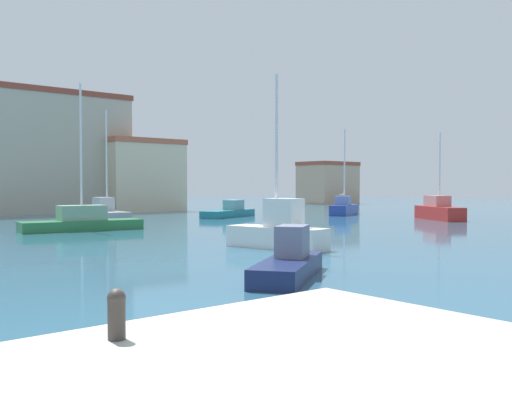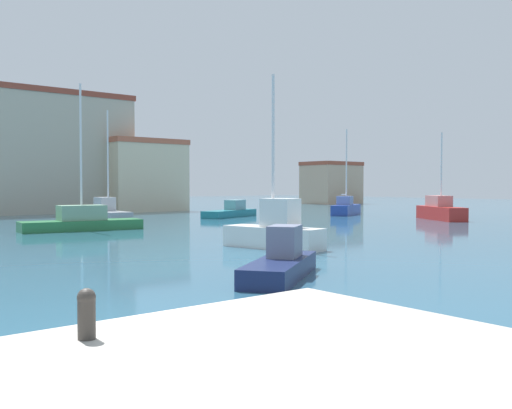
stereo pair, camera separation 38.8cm
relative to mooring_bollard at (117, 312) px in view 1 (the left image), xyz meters
The scene contains 12 objects.
water 27.19m from the mooring_bollard, 53.09° to the left, with size 160.00×160.00×0.00m, color #285670.
mooring_bollard is the anchor object (origin of this frame).
sailboat_grey_distant_north 36.72m from the mooring_bollard, 64.88° to the left, with size 2.05×5.29×7.93m.
sailboat_blue_mid_harbor 43.95m from the mooring_bollard, 38.23° to the left, with size 5.14×3.67×7.30m.
motorboat_navy_center_channel 10.00m from the mooring_bollard, 36.22° to the left, with size 4.31×3.56×1.40m.
sailboat_green_far_left 27.26m from the mooring_bollard, 67.72° to the left, with size 6.77×2.61×8.19m.
motorboat_teal_outer_mooring 39.63m from the mooring_bollard, 50.99° to the left, with size 6.08×3.72×1.35m.
sailboat_red_inner_mooring 39.01m from the mooring_bollard, 27.61° to the left, with size 3.96×5.30×6.36m.
sailboat_white_distant_east 17.08m from the mooring_bollard, 42.12° to the left, with size 2.05×4.49×6.94m.
yacht_club 50.88m from the mooring_bollard, 70.79° to the left, with size 13.68×7.93×11.03m.
waterfront_apartments 51.94m from the mooring_bollard, 61.77° to the left, with size 7.74×7.31×6.99m.
warehouse_block 73.76m from the mooring_bollard, 41.22° to the left, with size 7.19×5.51×5.71m.
Camera 1 is at (-4.05, -7.28, 2.54)m, focal length 40.32 mm.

